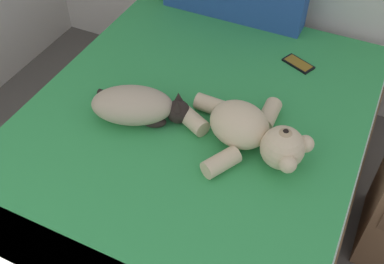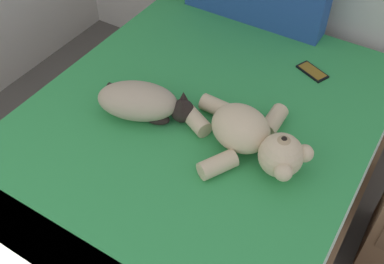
{
  "view_description": "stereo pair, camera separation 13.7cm",
  "coord_description": "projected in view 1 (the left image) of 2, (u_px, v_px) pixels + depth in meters",
  "views": [
    {
      "loc": [
        2.04,
        1.59,
        1.88
      ],
      "look_at": [
        1.51,
        2.69,
        0.61
      ],
      "focal_mm": 42.86,
      "sensor_mm": 36.0,
      "label": 1
    },
    {
      "loc": [
        2.16,
        1.65,
        1.88
      ],
      "look_at": [
        1.51,
        2.69,
        0.61
      ],
      "focal_mm": 42.86,
      "sensor_mm": 36.0,
      "label": 2
    }
  ],
  "objects": [
    {
      "name": "cat",
      "position": [
        137.0,
        106.0,
        1.89
      ],
      "size": [
        0.44,
        0.3,
        0.15
      ],
      "color": "tan",
      "rests_on": "bed"
    },
    {
      "name": "bed",
      "position": [
        187.0,
        166.0,
        2.1
      ],
      "size": [
        1.45,
        1.93,
        0.52
      ],
      "color": "brown",
      "rests_on": "ground_plane"
    },
    {
      "name": "teddy_bear",
      "position": [
        251.0,
        132.0,
        1.77
      ],
      "size": [
        0.57,
        0.48,
        0.18
      ],
      "color": "beige",
      "rests_on": "bed"
    },
    {
      "name": "cell_phone",
      "position": [
        298.0,
        64.0,
        2.19
      ],
      "size": [
        0.16,
        0.13,
        0.01
      ],
      "color": "black",
      "rests_on": "bed"
    }
  ]
}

